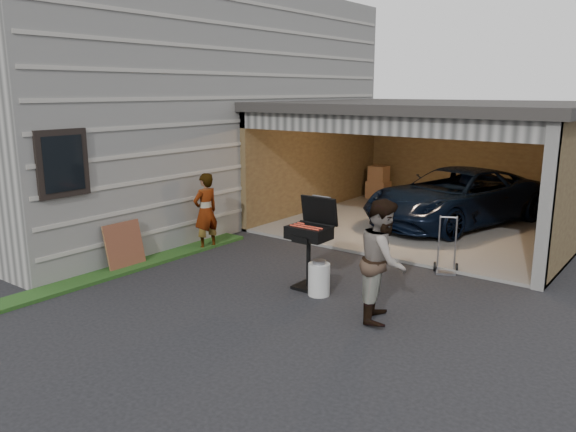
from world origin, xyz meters
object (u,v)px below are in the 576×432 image
object	(u,v)px
minivan	(455,199)
propane_tank	(319,279)
bbq_grill	(310,236)
woman	(206,211)
plywood_panel	(124,246)
man	(383,260)
hand_truck	(446,262)

from	to	relation	value
minivan	propane_tank	distance (m)	5.73
minivan	bbq_grill	xyz separation A→B (m)	(-0.28, -5.53, 0.22)
woman	bbq_grill	bearing A→B (deg)	85.22
woman	plywood_panel	world-z (taller)	woman
woman	bbq_grill	size ratio (longest dim) A/B	1.05
plywood_panel	man	bearing A→B (deg)	9.02
propane_tank	bbq_grill	bearing A→B (deg)	148.78
man	hand_truck	world-z (taller)	man
woman	man	bearing A→B (deg)	83.89
minivan	bbq_grill	distance (m)	5.54
minivan	plywood_panel	size ratio (longest dim) A/B	5.51
woman	plywood_panel	size ratio (longest dim) A/B	1.81
woman	bbq_grill	distance (m)	3.07
woman	hand_truck	distance (m)	4.74
woman	man	size ratio (longest dim) A/B	0.90
propane_tank	plywood_panel	size ratio (longest dim) A/B	0.60
woman	bbq_grill	xyz separation A→B (m)	(3.00, -0.62, 0.10)
woman	hand_truck	xyz separation A→B (m)	(4.47, 1.47, -0.58)
bbq_grill	hand_truck	distance (m)	2.65
minivan	man	size ratio (longest dim) A/B	2.74
minivan	hand_truck	distance (m)	3.67
woman	plywood_panel	bearing A→B (deg)	-0.57
minivan	plywood_panel	world-z (taller)	minivan
man	plywood_panel	xyz separation A→B (m)	(-4.77, -0.76, -0.44)
man	woman	bearing A→B (deg)	54.49
man	propane_tank	world-z (taller)	man
minivan	propane_tank	size ratio (longest dim) A/B	9.17
minivan	plywood_panel	xyz separation A→B (m)	(-3.52, -6.72, -0.23)
plywood_panel	hand_truck	size ratio (longest dim) A/B	0.84
plywood_panel	hand_truck	distance (m)	5.75
bbq_grill	propane_tank	size ratio (longest dim) A/B	2.88
propane_tank	hand_truck	distance (m)	2.56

